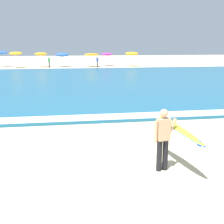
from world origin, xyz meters
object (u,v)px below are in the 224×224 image
at_px(surfer_with_board, 170,134).
at_px(beach_umbrella_6, 107,54).
at_px(beach_umbrella_3, 41,54).
at_px(beach_umbrella_7, 132,54).
at_px(beach_umbrella_4, 62,55).
at_px(beachgoer_near_row_left, 49,62).
at_px(beach_umbrella_1, 1,53).
at_px(beach_umbrella_2, 16,53).
at_px(beachgoer_near_row_mid, 97,61).
at_px(beach_umbrella_5, 92,55).

bearing_deg(surfer_with_board, beach_umbrella_6, 84.64).
xyz_separation_m(beach_umbrella_3, beach_umbrella_7, (13.71, -0.36, -0.01)).
relative_size(beach_umbrella_4, beachgoer_near_row_left, 1.33).
bearing_deg(beach_umbrella_4, beach_umbrella_1, 176.31).
height_order(beach_umbrella_2, beach_umbrella_4, beach_umbrella_2).
relative_size(beach_umbrella_3, beach_umbrella_6, 1.06).
bearing_deg(surfer_with_board, beach_umbrella_2, 105.12).
relative_size(surfer_with_board, beachgoer_near_row_mid, 1.47).
relative_size(beach_umbrella_1, beach_umbrella_5, 1.07).
height_order(beach_umbrella_4, beach_umbrella_5, beach_umbrella_5).
distance_m(surfer_with_board, beach_umbrella_1, 40.25).
height_order(beach_umbrella_1, beachgoer_near_row_left, beach_umbrella_1).
xyz_separation_m(beach_umbrella_1, beach_umbrella_2, (2.34, -1.38, -0.06)).
bearing_deg(beach_umbrella_6, beachgoer_near_row_mid, -125.31).
height_order(surfer_with_board, beach_umbrella_3, beach_umbrella_3).
distance_m(beach_umbrella_4, beach_umbrella_5, 4.47).
bearing_deg(beach_umbrella_1, beach_umbrella_7, -4.21).
bearing_deg(beachgoer_near_row_left, beach_umbrella_3, 138.91).
xyz_separation_m(beach_umbrella_1, beach_umbrella_6, (15.93, 0.14, -0.29)).
distance_m(surfer_with_board, beachgoer_near_row_mid, 35.98).
xyz_separation_m(beach_umbrella_3, beach_umbrella_5, (7.48, -0.32, -0.12)).
bearing_deg(beachgoer_near_row_left, beach_umbrella_1, 163.30).
bearing_deg(beach_umbrella_2, beach_umbrella_1, 149.43).
xyz_separation_m(beach_umbrella_5, beach_umbrella_6, (2.56, 1.54, 0.00)).
relative_size(beach_umbrella_6, beach_umbrella_7, 0.94).
bearing_deg(beachgoer_near_row_mid, beach_umbrella_4, 160.88).
xyz_separation_m(beach_umbrella_2, beachgoer_near_row_mid, (11.80, -0.99, -1.21)).
bearing_deg(beach_umbrella_5, beachgoer_near_row_mid, -51.35).
bearing_deg(beach_umbrella_2, surfer_with_board, -74.88).
relative_size(beach_umbrella_4, beach_umbrella_5, 0.94).
height_order(beach_umbrella_6, beachgoer_near_row_mid, beach_umbrella_6).
height_order(beach_umbrella_6, beach_umbrella_7, beach_umbrella_7).
height_order(beach_umbrella_5, beach_umbrella_6, beach_umbrella_5).
distance_m(beach_umbrella_1, beach_umbrella_7, 19.64).
relative_size(beach_umbrella_2, beach_umbrella_6, 1.11).
height_order(beach_umbrella_1, beach_umbrella_2, beach_umbrella_1).
height_order(beach_umbrella_1, beach_umbrella_5, beach_umbrella_1).
distance_m(surfer_with_board, beachgoer_near_row_left, 36.55).
bearing_deg(beach_umbrella_7, surfer_with_board, -101.16).
height_order(beach_umbrella_3, beach_umbrella_7, beach_umbrella_7).
distance_m(beach_umbrella_3, beach_umbrella_4, 3.13).
height_order(beach_umbrella_4, beachgoer_near_row_left, beach_umbrella_4).
relative_size(beach_umbrella_1, beach_umbrella_7, 1.06).
xyz_separation_m(beach_umbrella_3, beachgoer_near_row_left, (1.20, -1.05, -1.10)).
bearing_deg(beach_umbrella_2, beachgoer_near_row_mid, -4.79).
xyz_separation_m(beach_umbrella_1, beachgoer_near_row_mid, (14.15, -2.37, -1.27)).
relative_size(beach_umbrella_7, beachgoer_near_row_left, 1.42).
height_order(beach_umbrella_2, beach_umbrella_5, beach_umbrella_2).
xyz_separation_m(beach_umbrella_4, beach_umbrella_6, (6.95, 0.72, 0.02)).
height_order(beach_umbrella_1, beach_umbrella_6, beach_umbrella_1).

